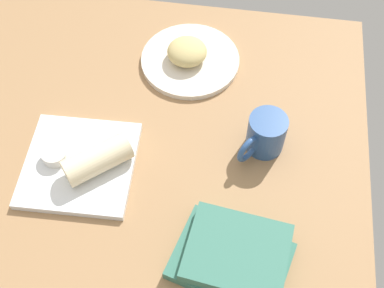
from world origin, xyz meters
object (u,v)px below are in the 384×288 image
Objects in this scene: book_stack at (234,257)px; sauce_cup at (55,154)px; scone_pastry at (187,52)px; breakfast_wrap at (95,159)px; square_plate at (80,165)px; coffee_mug at (265,134)px; round_plate at (190,60)px.

sauce_cup is at bearing 157.19° from book_stack.
breakfast_wrap reaches higher than scone_pastry.
coffee_mug is at bearing 16.05° from square_plate.
coffee_mug is at bearing 68.11° from breakfast_wrap.
breakfast_wrap reaches higher than round_plate.
round_plate is at bearing 107.66° from book_stack.
coffee_mug reaches higher than sauce_cup.
book_stack is 2.09× the size of coffee_mug.
scone_pastry is 0.82× the size of coffee_mug.
square_plate is 4.19× the size of sauce_cup.
coffee_mug is (18.84, -21.49, 3.79)cm from round_plate.
sauce_cup is at bearing 175.14° from square_plate.
square_plate is at bearing -4.86° from sauce_cup.
square_plate is at bearing -118.73° from scone_pastry.
round_plate is 50.29cm from book_stack.
square_plate is 1.98× the size of coffee_mug.
scone_pastry is 50.31cm from book_stack.
breakfast_wrap is at bearing 152.38° from book_stack.
coffee_mug is (3.59, 26.40, 1.95)cm from book_stack.
scone_pastry is at bearing 61.27° from square_plate.
book_stack is (33.45, -15.75, 1.75)cm from square_plate.
coffee_mug reaches higher than scone_pastry.
sauce_cup is (-23.22, -31.72, 2.19)cm from round_plate.
round_plate is 36.94cm from square_plate.
breakfast_wrap is (4.01, -0.34, 3.65)cm from square_plate.
sauce_cup reaches higher than round_plate.
sauce_cup is at bearing -166.33° from coffee_mug.
book_stack is 26.72cm from coffee_mug.
sauce_cup is at bearing -126.20° from round_plate.
breakfast_wrap reaches higher than book_stack.
scone_pastry is (-0.69, -0.19, 3.03)cm from round_plate.
sauce_cup is at bearing -125.54° from scone_pastry.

